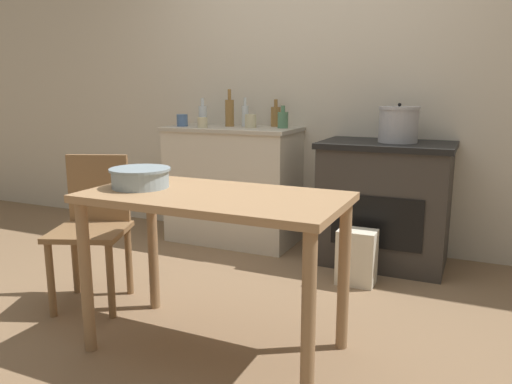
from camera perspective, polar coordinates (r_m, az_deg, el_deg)
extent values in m
plane|color=#896B4C|center=(2.84, -4.22, -13.94)|extent=(14.00, 14.00, 0.00)
cube|color=beige|center=(4.02, 6.62, 12.32)|extent=(8.00, 0.07, 2.55)
cube|color=beige|center=(4.04, -2.62, 0.63)|extent=(1.02, 0.52, 0.90)
cube|color=#B6AD9C|center=(3.98, -2.68, 7.23)|extent=(1.05, 0.55, 0.03)
cube|color=#38332D|center=(3.64, 14.46, -1.55)|extent=(0.86, 0.57, 0.83)
cube|color=black|center=(3.57, 14.81, 5.24)|extent=(0.90, 0.61, 0.04)
cube|color=black|center=(3.38, 13.54, -3.41)|extent=(0.60, 0.01, 0.35)
cube|color=#A87F56|center=(2.26, -4.81, -0.61)|extent=(1.18, 0.62, 0.03)
cylinder|color=#97724E|center=(2.48, -18.86, -9.27)|extent=(0.06, 0.06, 0.73)
cylinder|color=#97724E|center=(1.95, 6.01, -14.58)|extent=(0.06, 0.06, 0.73)
cylinder|color=#97724E|center=(2.86, -11.71, -6.10)|extent=(0.06, 0.06, 0.73)
cylinder|color=#97724E|center=(2.41, 10.00, -9.43)|extent=(0.06, 0.06, 0.73)
cube|color=olive|center=(2.97, -18.52, -4.32)|extent=(0.52, 0.52, 0.03)
cube|color=olive|center=(3.09, -17.56, 0.43)|extent=(0.35, 0.16, 0.40)
cylinder|color=olive|center=(2.96, -22.41, -9.27)|extent=(0.04, 0.04, 0.42)
cylinder|color=olive|center=(2.84, -16.28, -9.74)|extent=(0.04, 0.04, 0.42)
cylinder|color=olive|center=(3.24, -19.96, -7.27)|extent=(0.04, 0.04, 0.42)
cylinder|color=olive|center=(3.13, -14.33, -7.58)|extent=(0.04, 0.04, 0.42)
cube|color=beige|center=(3.26, 11.43, -7.30)|extent=(0.24, 0.17, 0.35)
cylinder|color=#A8A8AD|center=(3.55, 15.96, 7.27)|extent=(0.26, 0.26, 0.22)
cylinder|color=#A8A8AD|center=(3.55, 16.07, 9.22)|extent=(0.27, 0.27, 0.02)
sphere|color=black|center=(3.55, 16.09, 9.57)|extent=(0.02, 0.02, 0.02)
cylinder|color=#93A8B2|center=(2.45, -13.09, 1.60)|extent=(0.27, 0.27, 0.09)
cylinder|color=#8597A0|center=(2.44, -13.13, 2.54)|extent=(0.29, 0.29, 0.01)
cylinder|color=olive|center=(4.03, -3.04, 8.99)|extent=(0.07, 0.07, 0.21)
cylinder|color=olive|center=(4.02, -3.06, 11.07)|extent=(0.03, 0.03, 0.08)
cylinder|color=silver|center=(4.13, -6.10, 8.66)|extent=(0.07, 0.07, 0.16)
cylinder|color=silver|center=(4.13, -6.13, 10.19)|extent=(0.03, 0.03, 0.06)
cylinder|color=#517F5B|center=(3.85, 3.09, 8.21)|extent=(0.08, 0.08, 0.12)
cylinder|color=#517F5B|center=(3.84, 3.11, 9.49)|extent=(0.03, 0.03, 0.05)
cylinder|color=olive|center=(4.02, 2.27, 8.59)|extent=(0.08, 0.08, 0.15)
cylinder|color=olive|center=(4.01, 2.28, 10.12)|extent=(0.03, 0.03, 0.06)
cylinder|color=silver|center=(4.02, -1.26, 8.67)|extent=(0.06, 0.06, 0.16)
cylinder|color=silver|center=(4.02, -1.27, 10.29)|extent=(0.02, 0.02, 0.06)
cylinder|color=#4C6B99|center=(4.08, -8.43, 8.11)|extent=(0.09, 0.09, 0.10)
cylinder|color=beige|center=(3.89, -6.14, 7.89)|extent=(0.08, 0.08, 0.08)
cylinder|color=beige|center=(3.87, -0.63, 8.10)|extent=(0.09, 0.09, 0.10)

